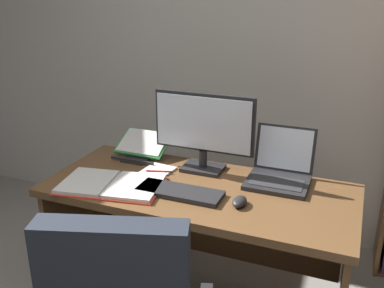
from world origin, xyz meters
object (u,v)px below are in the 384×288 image
at_px(reading_stand_with_book, 142,146).
at_px(pen, 159,171).
at_px(desk, 203,216).
at_px(monitor, 204,131).
at_px(laptop, 280,171).
at_px(computer_mouse, 240,202).
at_px(open_binder, 111,185).
at_px(keyboard, 180,192).
at_px(notepad, 155,172).

height_order(reading_stand_with_book, pen, reading_stand_with_book).
relative_size(desk, monitor, 2.79).
xyz_separation_m(laptop, computer_mouse, (-0.12, -0.33, -0.04)).
distance_m(computer_mouse, reading_stand_with_book, 0.80).
bearing_deg(open_binder, monitor, 36.94).
bearing_deg(laptop, desk, -157.51).
bearing_deg(reading_stand_with_book, computer_mouse, -28.38).
xyz_separation_m(laptop, reading_stand_with_book, (-0.82, 0.05, 0.01)).
bearing_deg(pen, computer_mouse, -20.19).
bearing_deg(laptop, computer_mouse, -109.29).
height_order(keyboard, notepad, keyboard).
bearing_deg(desk, pen, -179.98).
bearing_deg(notepad, open_binder, -119.24).
xyz_separation_m(computer_mouse, notepad, (-0.52, 0.18, -0.02)).
xyz_separation_m(keyboard, reading_stand_with_book, (-0.41, 0.38, 0.05)).
xyz_separation_m(desk, keyboard, (-0.06, -0.18, 0.22)).
relative_size(reading_stand_with_book, pen, 2.15).
xyz_separation_m(laptop, pen, (-0.62, -0.15, -0.04)).
height_order(laptop, open_binder, laptop).
distance_m(monitor, pen, 0.32).
bearing_deg(computer_mouse, pen, 159.81).
xyz_separation_m(laptop, notepad, (-0.64, -0.15, -0.05)).
distance_m(monitor, computer_mouse, 0.49).
xyz_separation_m(monitor, pen, (-0.20, -0.14, -0.21)).
bearing_deg(open_binder, notepad, 50.92).
bearing_deg(laptop, notepad, -166.80).
relative_size(notepad, pen, 1.50).
bearing_deg(monitor, computer_mouse, -47.43).
relative_size(reading_stand_with_book, notepad, 1.44).
relative_size(laptop, computer_mouse, 3.09).
xyz_separation_m(computer_mouse, pen, (-0.50, 0.18, -0.01)).
height_order(desk, keyboard, keyboard).
xyz_separation_m(open_binder, pen, (0.15, 0.23, 0.00)).
bearing_deg(keyboard, monitor, 90.00).
height_order(computer_mouse, notepad, computer_mouse).
bearing_deg(desk, laptop, 22.49).
relative_size(desk, notepad, 7.39).
bearing_deg(open_binder, desk, 20.03).
bearing_deg(pen, keyboard, -42.39).
relative_size(monitor, laptop, 1.73).
height_order(reading_stand_with_book, notepad, reading_stand_with_book).
distance_m(open_binder, notepad, 0.27).
xyz_separation_m(notepad, pen, (0.02, 0.00, 0.01)).
bearing_deg(keyboard, computer_mouse, 0.00).
bearing_deg(monitor, pen, -145.00).
distance_m(monitor, notepad, 0.34).
relative_size(keyboard, reading_stand_with_book, 1.39).
bearing_deg(pen, notepad, 180.00).
height_order(laptop, computer_mouse, laptop).
distance_m(monitor, open_binder, 0.56).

